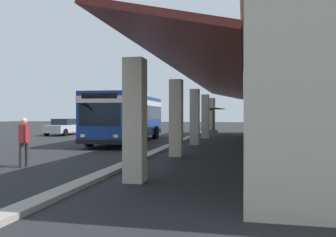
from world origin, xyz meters
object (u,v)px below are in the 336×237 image
(potted_palm, at_px, (213,127))
(parked_sedan_silver, at_px, (66,127))
(transit_bus, at_px, (128,115))
(pedestrian, at_px, (24,139))

(potted_palm, bearing_deg, parked_sedan_silver, -86.19)
(transit_bus, xyz_separation_m, parked_sedan_silver, (-6.20, -8.06, -1.10))
(transit_bus, distance_m, parked_sedan_silver, 10.23)
(pedestrian, bearing_deg, transit_bus, -179.92)
(parked_sedan_silver, bearing_deg, potted_palm, 93.81)
(pedestrian, distance_m, potted_palm, 19.15)
(potted_palm, bearing_deg, pedestrian, -15.50)
(parked_sedan_silver, xyz_separation_m, pedestrian, (17.57, 8.08, 0.24))
(transit_bus, relative_size, potted_palm, 4.61)
(transit_bus, relative_size, pedestrian, 6.51)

